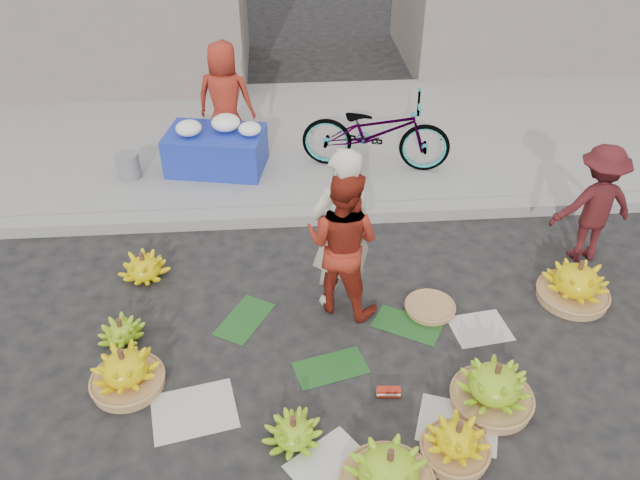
{
  "coord_description": "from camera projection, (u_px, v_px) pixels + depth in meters",
  "views": [
    {
      "loc": [
        -0.49,
        -4.09,
        4.29
      ],
      "look_at": [
        -0.12,
        0.83,
        0.7
      ],
      "focal_mm": 35.0,
      "sensor_mm": 36.0,
      "label": 1
    }
  ],
  "objects": [
    {
      "name": "banana_bunch_2",
      "position": [
        389.0,
        474.0,
        4.57
      ],
      "size": [
        0.72,
        0.72,
        0.48
      ],
      "rotation": [
        0.0,
        0.0,
        0.17
      ],
      "color": "#9F6E42",
      "rests_on": "ground"
    },
    {
      "name": "newspaper_scatter",
      "position": [
        349.0,
        421.0,
        5.2
      ],
      "size": [
        3.2,
        1.8,
        0.0
      ],
      "primitive_type": null,
      "color": "beige",
      "rests_on": "ground"
    },
    {
      "name": "sidewalk",
      "position": [
        311.0,
        138.0,
        9.28
      ],
      "size": [
        40.0,
        4.0,
        0.12
      ],
      "primitive_type": "cube",
      "color": "gray",
      "rests_on": "ground"
    },
    {
      "name": "vendor_red",
      "position": [
        343.0,
        243.0,
        5.92
      ],
      "size": [
        0.95,
        0.89,
        1.56
      ],
      "primitive_type": "imported",
      "rotation": [
        0.0,
        0.0,
        2.63
      ],
      "color": "#A92D1A",
      "rests_on": "ground"
    },
    {
      "name": "grey_bucket",
      "position": [
        128.0,
        166.0,
        8.12
      ],
      "size": [
        0.3,
        0.3,
        0.34
      ],
      "primitive_type": "cylinder",
      "color": "slate",
      "rests_on": "sidewalk"
    },
    {
      "name": "banana_bunch_3",
      "position": [
        456.0,
        442.0,
        4.85
      ],
      "size": [
        0.6,
        0.6,
        0.39
      ],
      "rotation": [
        0.0,
        0.0,
        -0.41
      ],
      "color": "#9F6E42",
      "rests_on": "ground"
    },
    {
      "name": "banana_bunch_0",
      "position": [
        125.0,
        371.0,
        5.41
      ],
      "size": [
        0.65,
        0.65,
        0.44
      ],
      "rotation": [
        0.0,
        0.0,
        0.2
      ],
      "color": "#9F6E42",
      "rests_on": "ground"
    },
    {
      "name": "man_striped",
      "position": [
        595.0,
        204.0,
        6.64
      ],
      "size": [
        0.92,
        0.56,
        1.37
      ],
      "primitive_type": "imported",
      "rotation": [
        0.0,
        0.0,
        3.2
      ],
      "color": "maroon",
      "rests_on": "ground"
    },
    {
      "name": "ground",
      "position": [
        340.0,
        351.0,
        5.85
      ],
      "size": [
        80.0,
        80.0,
        0.0
      ],
      "primitive_type": "plane",
      "color": "black",
      "rests_on": "ground"
    },
    {
      "name": "bicycle",
      "position": [
        376.0,
        132.0,
        8.16
      ],
      "size": [
        1.06,
        2.05,
        1.03
      ],
      "primitive_type": "imported",
      "rotation": [
        0.0,
        0.0,
        1.37
      ],
      "color": "gray",
      "rests_on": "sidewalk"
    },
    {
      "name": "curb",
      "position": [
        322.0,
        215.0,
        7.58
      ],
      "size": [
        40.0,
        0.25,
        0.15
      ],
      "primitive_type": "cube",
      "color": "gray",
      "rests_on": "ground"
    },
    {
      "name": "basket_spare",
      "position": [
        430.0,
        308.0,
        6.29
      ],
      "size": [
        0.58,
        0.58,
        0.06
      ],
      "primitive_type": "cylinder",
      "rotation": [
        0.0,
        0.0,
        0.21
      ],
      "color": "#9F6E42",
      "rests_on": "ground"
    },
    {
      "name": "banana_leaves",
      "position": [
        327.0,
        336.0,
        6.0
      ],
      "size": [
        2.0,
        1.0,
        0.0
      ],
      "primitive_type": null,
      "color": "#164418",
      "rests_on": "ground"
    },
    {
      "name": "banana_bunch_4",
      "position": [
        494.0,
        387.0,
        5.24
      ],
      "size": [
        0.79,
        0.79,
        0.47
      ],
      "rotation": [
        0.0,
        0.0,
        -0.39
      ],
      "color": "#9F6E42",
      "rests_on": "ground"
    },
    {
      "name": "incense_stack",
      "position": [
        389.0,
        392.0,
        5.39
      ],
      "size": [
        0.21,
        0.08,
        0.08
      ],
      "primitive_type": "cube",
      "rotation": [
        0.0,
        0.0,
        -0.07
      ],
      "color": "#B42413",
      "rests_on": "ground"
    },
    {
      "name": "flower_vendor",
      "position": [
        225.0,
        100.0,
        8.33
      ],
      "size": [
        0.85,
        0.63,
        1.57
      ],
      "primitive_type": "imported",
      "rotation": [
        0.0,
        0.0,
        2.96
      ],
      "color": "#A92D1A",
      "rests_on": "sidewalk"
    },
    {
      "name": "flower_table",
      "position": [
        217.0,
        148.0,
        8.25
      ],
      "size": [
        1.38,
        1.01,
        0.73
      ],
      "rotation": [
        0.0,
        0.0,
        -0.2
      ],
      "color": "#182AA1",
      "rests_on": "sidewalk"
    },
    {
      "name": "banana_bunch_7",
      "position": [
        144.0,
        267.0,
        6.66
      ],
      "size": [
        0.56,
        0.56,
        0.32
      ],
      "rotation": [
        0.0,
        0.0,
        -0.14
      ],
      "color": "yellow",
      "rests_on": "ground"
    },
    {
      "name": "banana_bunch_6",
      "position": [
        121.0,
        332.0,
        5.91
      ],
      "size": [
        0.45,
        0.45,
        0.26
      ],
      "rotation": [
        0.0,
        0.0,
        -0.17
      ],
      "color": "#6EAB18",
      "rests_on": "ground"
    },
    {
      "name": "banana_bunch_5",
      "position": [
        576.0,
        283.0,
        6.33
      ],
      "size": [
        0.71,
        0.71,
        0.48
      ],
      "rotation": [
        0.0,
        0.0,
        -0.12
      ],
      "color": "#9F6E42",
      "rests_on": "ground"
    },
    {
      "name": "banana_bunch_1",
      "position": [
        294.0,
        431.0,
        4.97
      ],
      "size": [
        0.44,
        0.44,
        0.29
      ],
      "rotation": [
        0.0,
        0.0,
        -0.0
      ],
      "color": "#6EAB18",
      "rests_on": "ground"
    },
    {
      "name": "vendor_cream",
      "position": [
        341.0,
        231.0,
        5.91
      ],
      "size": [
        0.75,
        0.63,
        1.75
      ],
      "primitive_type": "imported",
      "rotation": [
        0.0,
        0.0,
        3.53
      ],
      "color": "beige",
      "rests_on": "ground"
    }
  ]
}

